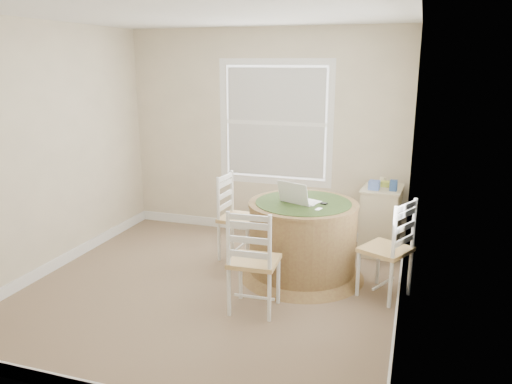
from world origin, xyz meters
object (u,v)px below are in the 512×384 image
(chair_near, at_px, (254,261))
(chair_right, at_px, (386,249))
(laptop, at_px, (299,199))
(corner_chest, at_px, (380,220))
(round_table, at_px, (302,236))
(chair_left, at_px, (239,218))

(chair_near, distance_m, chair_right, 1.28)
(chair_near, distance_m, laptop, 0.94)
(corner_chest, bearing_deg, chair_right, -79.59)
(laptop, bearing_deg, chair_right, -170.45)
(round_table, distance_m, chair_near, 0.89)
(chair_left, distance_m, corner_chest, 1.66)
(laptop, bearing_deg, chair_left, -0.37)
(chair_near, bearing_deg, corner_chest, -120.50)
(chair_left, height_order, chair_right, same)
(round_table, bearing_deg, chair_right, 0.37)
(round_table, xyz_separation_m, chair_left, (-0.80, 0.29, 0.04))
(chair_near, height_order, chair_right, same)
(chair_left, bearing_deg, laptop, -107.92)
(chair_near, relative_size, corner_chest, 1.20)
(chair_right, bearing_deg, corner_chest, -147.40)
(chair_right, bearing_deg, round_table, -77.18)
(laptop, height_order, corner_chest, laptop)
(round_table, relative_size, laptop, 2.97)
(corner_chest, bearing_deg, chair_near, -114.06)
(round_table, relative_size, chair_right, 1.37)
(round_table, height_order, chair_left, chair_left)
(chair_right, xyz_separation_m, corner_chest, (-0.13, 1.16, -0.08))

